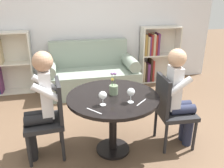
{
  "coord_description": "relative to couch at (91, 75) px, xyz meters",
  "views": [
    {
      "loc": [
        -0.52,
        -2.32,
        1.81
      ],
      "look_at": [
        0.0,
        0.05,
        0.84
      ],
      "focal_mm": 38.0,
      "sensor_mm": 36.0,
      "label": 1
    }
  ],
  "objects": [
    {
      "name": "ground_plane",
      "position": [
        0.0,
        -1.86,
        -0.31
      ],
      "size": [
        16.0,
        16.0,
        0.0
      ],
      "primitive_type": "plane",
      "color": "brown"
    },
    {
      "name": "back_wall",
      "position": [
        0.0,
        0.43,
        1.04
      ],
      "size": [
        5.2,
        0.05,
        2.7
      ],
      "color": "silver",
      "rests_on": "ground_plane"
    },
    {
      "name": "round_table",
      "position": [
        0.0,
        -1.86,
        0.28
      ],
      "size": [
        1.02,
        1.02,
        0.72
      ],
      "color": "black",
      "rests_on": "ground_plane"
    },
    {
      "name": "couch",
      "position": [
        0.0,
        0.0,
        0.0
      ],
      "size": [
        1.7,
        0.8,
        0.92
      ],
      "color": "gray",
      "rests_on": "ground_plane"
    },
    {
      "name": "bookshelf_left",
      "position": [
        -1.56,
        0.27,
        0.26
      ],
      "size": [
        0.79,
        0.28,
        1.13
      ],
      "color": "silver",
      "rests_on": "ground_plane"
    },
    {
      "name": "bookshelf_right",
      "position": [
        1.35,
        0.27,
        0.25
      ],
      "size": [
        0.79,
        0.28,
        1.13
      ],
      "color": "silver",
      "rests_on": "ground_plane"
    },
    {
      "name": "chair_left",
      "position": [
        -0.7,
        -1.76,
        0.18
      ],
      "size": [
        0.45,
        0.45,
        0.9
      ],
      "rotation": [
        0.0,
        0.0,
        -1.5
      ],
      "color": "#232326",
      "rests_on": "ground_plane"
    },
    {
      "name": "chair_right",
      "position": [
        0.7,
        -1.88,
        0.18
      ],
      "size": [
        0.44,
        0.44,
        0.9
      ],
      "rotation": [
        0.0,
        0.0,
        1.52
      ],
      "color": "#232326",
      "rests_on": "ground_plane"
    },
    {
      "name": "person_left",
      "position": [
        -0.79,
        -1.77,
        0.36
      ],
      "size": [
        0.43,
        0.36,
        1.24
      ],
      "rotation": [
        0.0,
        0.0,
        -1.5
      ],
      "color": "black",
      "rests_on": "ground_plane"
    },
    {
      "name": "person_right",
      "position": [
        0.79,
        -1.89,
        0.34
      ],
      "size": [
        0.43,
        0.35,
        1.22
      ],
      "rotation": [
        0.0,
        0.0,
        1.52
      ],
      "color": "#282D47",
      "rests_on": "ground_plane"
    },
    {
      "name": "wine_glass_left",
      "position": [
        -0.15,
        -2.06,
        0.51
      ],
      "size": [
        0.08,
        0.08,
        0.15
      ],
      "color": "white",
      "rests_on": "round_table"
    },
    {
      "name": "wine_glass_right",
      "position": [
        0.14,
        -2.06,
        0.52
      ],
      "size": [
        0.08,
        0.08,
        0.16
      ],
      "color": "white",
      "rests_on": "round_table"
    },
    {
      "name": "flower_vase",
      "position": [
        0.02,
        -1.82,
        0.48
      ],
      "size": [
        0.1,
        0.1,
        0.26
      ],
      "color": "gray",
      "rests_on": "round_table"
    },
    {
      "name": "knife_left_setting",
      "position": [
        0.25,
        -2.09,
        0.41
      ],
      "size": [
        0.15,
        0.14,
        0.0
      ],
      "color": "silver",
      "rests_on": "round_table"
    },
    {
      "name": "fork_left_setting",
      "position": [
        -0.26,
        -2.17,
        0.41
      ],
      "size": [
        0.13,
        0.15,
        0.0
      ],
      "color": "silver",
      "rests_on": "round_table"
    }
  ]
}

